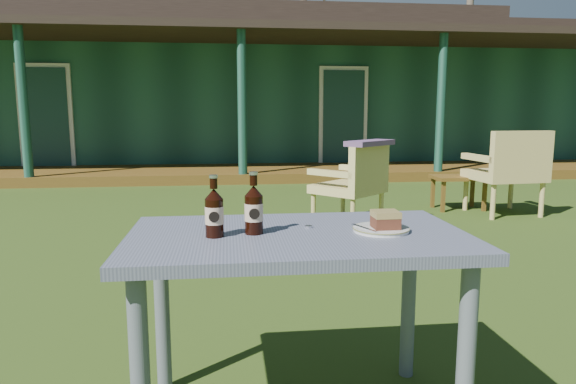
{
  "coord_description": "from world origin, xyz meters",
  "views": [
    {
      "loc": [
        -0.25,
        -3.36,
        1.15
      ],
      "look_at": [
        0.0,
        -1.3,
        0.82
      ],
      "focal_mm": 32.0,
      "sensor_mm": 36.0,
      "label": 1
    }
  ],
  "objects": [
    {
      "name": "ground",
      "position": [
        0.0,
        0.0,
        0.0
      ],
      "size": [
        80.0,
        80.0,
        0.0
      ],
      "primitive_type": "plane",
      "color": "#334916"
    },
    {
      "name": "pavilion",
      "position": [
        -0.0,
        9.39,
        1.61
      ],
      "size": [
        15.8,
        8.3,
        3.45
      ],
      "color": "#1C4939",
      "rests_on": "ground"
    },
    {
      "name": "tree_mid",
      "position": [
        3.0,
        18.5,
        4.75
      ],
      "size": [
        0.28,
        0.28,
        9.5
      ],
      "primitive_type": "cylinder",
      "color": "brown",
      "rests_on": "ground"
    },
    {
      "name": "tree_right",
      "position": [
        9.5,
        17.0,
        5.5
      ],
      "size": [
        0.28,
        0.28,
        11.0
      ],
      "primitive_type": "cylinder",
      "color": "brown",
      "rests_on": "ground"
    },
    {
      "name": "cafe_table",
      "position": [
        0.0,
        -1.6,
        0.62
      ],
      "size": [
        1.2,
        0.7,
        0.72
      ],
      "color": "slate",
      "rests_on": "ground"
    },
    {
      "name": "plate",
      "position": [
        0.3,
        -1.61,
        0.73
      ],
      "size": [
        0.2,
        0.2,
        0.01
      ],
      "color": "silver",
      "rests_on": "cafe_table"
    },
    {
      "name": "cake_slice",
      "position": [
        0.31,
        -1.62,
        0.77
      ],
      "size": [
        0.09,
        0.09,
        0.06
      ],
      "color": "#502819",
      "rests_on": "plate"
    },
    {
      "name": "fork",
      "position": [
        0.24,
        -1.62,
        0.74
      ],
      "size": [
        0.06,
        0.13,
        0.0
      ],
      "primitive_type": "cube",
      "rotation": [
        0.0,
        0.0,
        0.38
      ],
      "color": "silver",
      "rests_on": "plate"
    },
    {
      "name": "cola_bottle_near",
      "position": [
        -0.16,
        -1.59,
        0.81
      ],
      "size": [
        0.07,
        0.07,
        0.22
      ],
      "color": "black",
      "rests_on": "cafe_table"
    },
    {
      "name": "cola_bottle_far",
      "position": [
        -0.29,
        -1.62,
        0.81
      ],
      "size": [
        0.06,
        0.07,
        0.21
      ],
      "color": "black",
      "rests_on": "cafe_table"
    },
    {
      "name": "bottle_cap",
      "position": [
        0.05,
        -1.53,
        0.72
      ],
      "size": [
        0.03,
        0.03,
        0.01
      ],
      "primitive_type": "cylinder",
      "color": "silver",
      "rests_on": "cafe_table"
    },
    {
      "name": "armchair_left",
      "position": [
        1.01,
        1.57,
        0.46
      ],
      "size": [
        0.83,
        0.83,
        0.82
      ],
      "color": "tan",
      "rests_on": "ground"
    },
    {
      "name": "armchair_right",
      "position": [
        2.85,
        1.93,
        0.53
      ],
      "size": [
        0.75,
        0.71,
        0.94
      ],
      "color": "tan",
      "rests_on": "ground"
    },
    {
      "name": "floral_throw",
      "position": [
        1.12,
        1.45,
        0.85
      ],
      "size": [
        0.58,
        0.55,
        0.05
      ],
      "primitive_type": "cube",
      "rotation": [
        0.0,
        0.0,
        3.87
      ],
      "color": "#65466F",
      "rests_on": "armchair_left"
    },
    {
      "name": "side_table",
      "position": [
        2.46,
        2.33,
        0.34
      ],
      "size": [
        0.6,
        0.4,
        0.4
      ],
      "color": "brown",
      "rests_on": "ground"
    }
  ]
}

